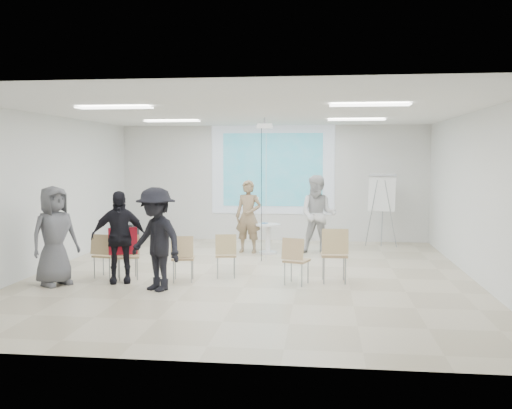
# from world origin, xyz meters

# --- Properties ---
(floor) EXTENTS (8.00, 9.00, 0.10)m
(floor) POSITION_xyz_m (0.00, 0.00, -0.05)
(floor) COLOR beige
(floor) RESTS_ON ground
(ceiling) EXTENTS (8.00, 9.00, 0.10)m
(ceiling) POSITION_xyz_m (0.00, 0.00, 3.05)
(ceiling) COLOR white
(ceiling) RESTS_ON wall_back
(wall_back) EXTENTS (8.00, 0.10, 3.00)m
(wall_back) POSITION_xyz_m (0.00, 4.55, 1.50)
(wall_back) COLOR silver
(wall_back) RESTS_ON floor
(wall_left) EXTENTS (0.10, 9.00, 3.00)m
(wall_left) POSITION_xyz_m (-4.05, 0.00, 1.50)
(wall_left) COLOR silver
(wall_left) RESTS_ON floor
(wall_right) EXTENTS (0.10, 9.00, 3.00)m
(wall_right) POSITION_xyz_m (4.05, 0.00, 1.50)
(wall_right) COLOR silver
(wall_right) RESTS_ON floor
(projection_halo) EXTENTS (3.20, 0.01, 2.30)m
(projection_halo) POSITION_xyz_m (0.00, 4.49, 1.85)
(projection_halo) COLOR silver
(projection_halo) RESTS_ON wall_back
(projection_image) EXTENTS (2.60, 0.01, 1.90)m
(projection_image) POSITION_xyz_m (0.00, 4.47, 1.85)
(projection_image) COLOR teal
(projection_image) RESTS_ON wall_back
(pedestal_table) EXTENTS (0.60, 0.60, 0.70)m
(pedestal_table) POSITION_xyz_m (0.08, 2.40, 0.39)
(pedestal_table) COLOR silver
(pedestal_table) RESTS_ON floor
(player_left) EXTENTS (0.76, 0.58, 1.88)m
(player_left) POSITION_xyz_m (-0.38, 2.51, 0.94)
(player_left) COLOR #957B5B
(player_left) RESTS_ON floor
(player_right) EXTENTS (1.03, 0.87, 1.97)m
(player_right) POSITION_xyz_m (1.21, 2.49, 0.99)
(player_right) COLOR silver
(player_right) RESTS_ON floor
(controller_left) EXTENTS (0.06, 0.11, 0.04)m
(controller_left) POSITION_xyz_m (-0.20, 2.76, 1.24)
(controller_left) COLOR white
(controller_left) RESTS_ON player_left
(controller_right) EXTENTS (0.06, 0.13, 0.04)m
(controller_right) POSITION_xyz_m (1.03, 2.74, 1.33)
(controller_right) COLOR white
(controller_right) RESTS_ON player_right
(chair_far_left) EXTENTS (0.44, 0.46, 0.81)m
(chair_far_left) POSITION_xyz_m (-2.60, -0.56, 0.48)
(chair_far_left) COLOR tan
(chair_far_left) RESTS_ON floor
(chair_left_mid) EXTENTS (0.52, 0.53, 0.82)m
(chair_left_mid) POSITION_xyz_m (-2.13, -0.64, 0.48)
(chair_left_mid) COLOR tan
(chair_left_mid) RESTS_ON floor
(chair_left_inner) EXTENTS (0.45, 0.47, 0.83)m
(chair_left_inner) POSITION_xyz_m (-1.11, -0.71, 0.49)
(chair_left_inner) COLOR tan
(chair_left_inner) RESTS_ON floor
(chair_center) EXTENTS (0.44, 0.46, 0.81)m
(chair_center) POSITION_xyz_m (-0.42, -0.26, 0.48)
(chair_center) COLOR tan
(chair_center) RESTS_ON floor
(chair_right_inner) EXTENTS (0.49, 0.51, 0.82)m
(chair_right_inner) POSITION_xyz_m (0.85, -0.71, 0.49)
(chair_right_inner) COLOR tan
(chair_right_inner) RESTS_ON floor
(chair_right_far) EXTENTS (0.47, 0.50, 0.97)m
(chair_right_far) POSITION_xyz_m (1.52, -0.48, 0.57)
(chair_right_far) COLOR tan
(chair_right_far) RESTS_ON floor
(red_jacket) EXTENTS (0.49, 0.30, 0.47)m
(red_jacket) POSITION_xyz_m (-2.16, -0.79, 0.72)
(red_jacket) COLOR #AB1524
(red_jacket) RESTS_ON chair_left_mid
(laptop) EXTENTS (0.33, 0.27, 0.02)m
(laptop) POSITION_xyz_m (-1.12, -0.62, 0.44)
(laptop) COLOR black
(laptop) RESTS_ON chair_left_inner
(audience_left) EXTENTS (1.21, 0.92, 1.84)m
(audience_left) POSITION_xyz_m (-2.21, -0.86, 0.92)
(audience_left) COLOR black
(audience_left) RESTS_ON floor
(audience_mid) EXTENTS (1.41, 1.25, 1.92)m
(audience_mid) POSITION_xyz_m (-1.39, -1.36, 0.96)
(audience_mid) COLOR black
(audience_mid) RESTS_ON floor
(audience_outer) EXTENTS (1.04, 1.11, 1.91)m
(audience_outer) POSITION_xyz_m (-3.22, -1.18, 0.95)
(audience_outer) COLOR slate
(audience_outer) RESTS_ON floor
(flipchart_easel) EXTENTS (0.75, 0.58, 1.77)m
(flipchart_easel) POSITION_xyz_m (2.73, 3.65, 1.31)
(flipchart_easel) COLOR gray
(flipchart_easel) RESTS_ON floor
(av_cart) EXTENTS (0.52, 0.44, 0.70)m
(av_cart) POSITION_xyz_m (-3.60, 3.48, 0.32)
(av_cart) COLOR black
(av_cart) RESTS_ON floor
(ceiling_projector) EXTENTS (0.30, 0.25, 3.00)m
(ceiling_projector) POSITION_xyz_m (0.10, 1.49, 2.69)
(ceiling_projector) COLOR white
(ceiling_projector) RESTS_ON ceiling
(fluor_panel_nw) EXTENTS (1.20, 0.30, 0.02)m
(fluor_panel_nw) POSITION_xyz_m (-2.00, 2.00, 2.97)
(fluor_panel_nw) COLOR white
(fluor_panel_nw) RESTS_ON ceiling
(fluor_panel_ne) EXTENTS (1.20, 0.30, 0.02)m
(fluor_panel_ne) POSITION_xyz_m (2.00, 2.00, 2.97)
(fluor_panel_ne) COLOR white
(fluor_panel_ne) RESTS_ON ceiling
(fluor_panel_sw) EXTENTS (1.20, 0.30, 0.02)m
(fluor_panel_sw) POSITION_xyz_m (-2.00, -1.50, 2.97)
(fluor_panel_sw) COLOR white
(fluor_panel_sw) RESTS_ON ceiling
(fluor_panel_se) EXTENTS (1.20, 0.30, 0.02)m
(fluor_panel_se) POSITION_xyz_m (2.00, -1.50, 2.97)
(fluor_panel_se) COLOR white
(fluor_panel_se) RESTS_ON ceiling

